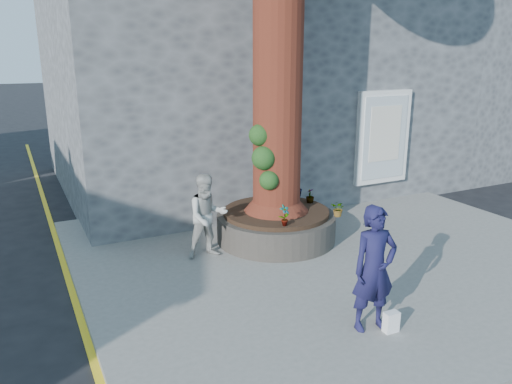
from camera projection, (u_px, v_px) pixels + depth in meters
name	position (u px, v px, depth m)	size (l,w,h in m)	color
ground	(292.00, 297.00, 7.75)	(120.00, 120.00, 0.00)	black
pavement	(335.00, 254.00, 9.24)	(9.00, 8.00, 0.12)	slate
yellow_line	(78.00, 311.00, 7.30)	(0.10, 30.00, 0.01)	yellow
stone_shop	(242.00, 70.00, 14.16)	(10.30, 8.30, 6.30)	#4A4C4F
neighbour_shop	(446.00, 71.00, 17.64)	(6.00, 8.00, 6.00)	#4A4C4F
planter	(276.00, 225.00, 9.70)	(2.30, 2.30, 0.60)	black
man	(374.00, 269.00, 6.43)	(0.62, 0.41, 1.70)	#16153B
woman	(207.00, 216.00, 8.77)	(0.73, 0.57, 1.51)	#ADACA5
shopping_bag	(391.00, 322.00, 6.53)	(0.20, 0.12, 0.28)	white
plant_a	(285.00, 215.00, 8.71)	(0.20, 0.14, 0.38)	gray
plant_b	(297.00, 188.00, 10.47)	(0.20, 0.20, 0.37)	gray
plant_c	(310.00, 196.00, 10.05)	(0.17, 0.17, 0.30)	gray
plant_d	(339.00, 209.00, 9.21)	(0.27, 0.24, 0.30)	gray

